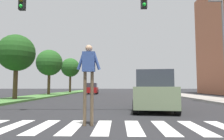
# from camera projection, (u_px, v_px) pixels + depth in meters

# --- Properties ---
(ground_plane) EXTENTS (140.00, 140.00, 0.00)m
(ground_plane) POSITION_uv_depth(u_px,v_px,m) (115.00, 94.00, 29.39)
(ground_plane) COLOR #262628
(crosswalk) EXTENTS (7.65, 2.20, 0.01)m
(crosswalk) POSITION_uv_depth(u_px,v_px,m) (103.00, 127.00, 5.86)
(crosswalk) COLOR silver
(crosswalk) RESTS_ON ground_plane
(median_strip) EXTENTS (3.31, 64.00, 0.15)m
(median_strip) POSITION_uv_depth(u_px,v_px,m) (55.00, 94.00, 27.67)
(median_strip) COLOR #477A38
(median_strip) RESTS_ON ground_plane
(tree_mid) EXTENTS (3.09, 3.09, 5.42)m
(tree_mid) POSITION_uv_depth(u_px,v_px,m) (16.00, 53.00, 16.86)
(tree_mid) COLOR #4C3823
(tree_mid) RESTS_ON median_strip
(tree_far) EXTENTS (3.38, 3.38, 5.82)m
(tree_far) POSITION_uv_depth(u_px,v_px,m) (49.00, 63.00, 26.01)
(tree_far) COLOR #4C3823
(tree_far) RESTS_ON median_strip
(tree_distant) EXTENTS (3.27, 3.27, 5.98)m
(tree_distant) POSITION_uv_depth(u_px,v_px,m) (70.00, 68.00, 35.00)
(tree_distant) COLOR #4C3823
(tree_distant) RESTS_ON median_strip
(sidewalk_right) EXTENTS (3.00, 64.00, 0.15)m
(sidewalk_right) POSITION_uv_depth(u_px,v_px,m) (178.00, 95.00, 27.13)
(sidewalk_right) COLOR #9E9991
(sidewalk_right) RESTS_ON ground_plane
(traffic_light_gantry) EXTENTS (10.26, 0.30, 6.00)m
(traffic_light_gantry) POSITION_uv_depth(u_px,v_px,m) (23.00, 16.00, 9.13)
(traffic_light_gantry) COLOR gold
(traffic_light_gantry) RESTS_ON median_strip
(street_lamp_right) EXTENTS (1.02, 0.24, 7.50)m
(street_lamp_right) POSITION_uv_depth(u_px,v_px,m) (222.00, 39.00, 14.48)
(street_lamp_right) COLOR slate
(street_lamp_right) RESTS_ON sidewalk_right
(pedestrian_performer) EXTENTS (0.75, 0.25, 2.49)m
(pedestrian_performer) POSITION_uv_depth(u_px,v_px,m) (89.00, 71.00, 6.16)
(pedestrian_performer) COLOR brown
(pedestrian_performer) RESTS_ON ground_plane
(suv_crossing) EXTENTS (2.44, 4.79, 1.97)m
(suv_crossing) POSITION_uv_depth(u_px,v_px,m) (153.00, 92.00, 10.25)
(suv_crossing) COLOR gray
(suv_crossing) RESTS_ON ground_plane
(sedan_midblock) EXTENTS (1.96, 4.52, 1.71)m
(sedan_midblock) POSITION_uv_depth(u_px,v_px,m) (92.00, 89.00, 31.26)
(sedan_midblock) COLOR maroon
(sedan_midblock) RESTS_ON ground_plane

